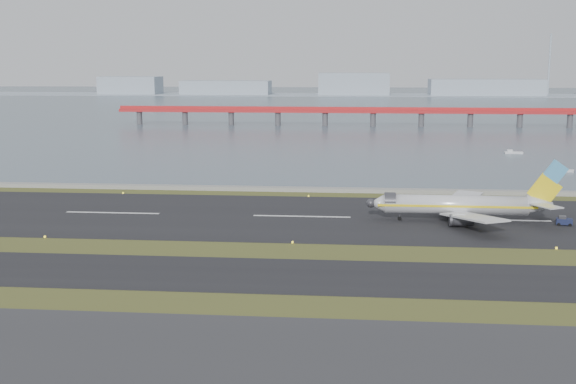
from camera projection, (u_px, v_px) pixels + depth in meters
The scene contains 11 objects.
ground at pixel (289, 255), 119.05m from camera, with size 1000.00×1000.00×0.00m, color #394B1A.
taxiway_strip at pixel (281, 275), 107.28m from camera, with size 1000.00×18.00×0.10m, color black.
runway_strip at pixel (302, 217), 148.45m from camera, with size 1000.00×45.00×0.10m, color black.
seawall at pixel (310, 190), 177.79m from camera, with size 1000.00×2.50×1.00m, color gray.
bay_water at pixel (341, 104), 570.04m from camera, with size 1400.00×800.00×1.30m, color #40505C.
red_pier at pixel (373, 112), 361.09m from camera, with size 260.00×5.00×10.20m.
far_shoreline at pixel (357, 89), 724.63m from camera, with size 1400.00×80.00×60.50m.
airliner at pixel (463, 205), 143.07m from camera, with size 38.52×32.89×12.80m.
pushback_tug at pixel (564, 221), 140.27m from camera, with size 3.25×2.26×1.91m.
workboat_near at pixel (562, 170), 210.51m from camera, with size 6.39×3.82×1.48m.
workboat_far at pixel (513, 152), 252.47m from camera, with size 6.21×2.11×1.49m.
Camera 1 is at (10.35, -114.92, 31.10)m, focal length 45.00 mm.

